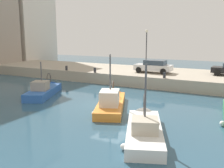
% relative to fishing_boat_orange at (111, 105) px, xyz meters
% --- Properties ---
extents(water_surface, '(80.00, 80.00, 0.00)m').
position_rel_fishing_boat_orange_xyz_m(water_surface, '(0.54, 0.30, -0.16)').
color(water_surface, '#2D5166').
rests_on(water_surface, ground).
extents(quay_wall, '(9.00, 56.00, 1.20)m').
position_rel_fishing_boat_orange_xyz_m(quay_wall, '(12.04, 0.30, 0.44)').
color(quay_wall, '#ADA08C').
rests_on(quay_wall, ground).
extents(fishing_boat_orange, '(7.11, 4.26, 4.83)m').
position_rel_fishing_boat_orange_xyz_m(fishing_boat_orange, '(0.00, 0.00, 0.00)').
color(fishing_boat_orange, orange).
rests_on(fishing_boat_orange, ground).
extents(fishing_boat_white, '(6.74, 4.00, 4.76)m').
position_rel_fishing_boat_orange_xyz_m(fishing_boat_white, '(-3.84, -4.07, -0.06)').
color(fishing_boat_white, white).
rests_on(fishing_boat_white, ground).
extents(fishing_boat_blue, '(6.49, 4.03, 3.86)m').
position_rel_fishing_boat_orange_xyz_m(fishing_boat_blue, '(0.85, 7.32, -0.05)').
color(fishing_boat_blue, '#2D60B7').
rests_on(fishing_boat_blue, ground).
extents(parked_car_white, '(2.03, 4.13, 1.42)m').
position_rel_fishing_boat_orange_xyz_m(parked_car_white, '(10.95, 0.43, 1.77)').
color(parked_car_white, silver).
rests_on(parked_car_white, quay_wall).
extents(mooring_bollard_south, '(0.28, 0.28, 0.55)m').
position_rel_fishing_boat_orange_xyz_m(mooring_bollard_south, '(7.89, -1.70, 1.31)').
color(mooring_bollard_south, '#2D2D33').
rests_on(mooring_bollard_south, quay_wall).
extents(mooring_bollard_mid, '(0.28, 0.28, 0.55)m').
position_rel_fishing_boat_orange_xyz_m(mooring_bollard_mid, '(7.89, 6.30, 1.31)').
color(mooring_bollard_mid, '#2D2D33').
rests_on(mooring_bollard_mid, quay_wall).
extents(mooring_bollard_north, '(0.28, 0.28, 0.55)m').
position_rel_fishing_boat_orange_xyz_m(mooring_bollard_north, '(7.89, 10.30, 1.31)').
color(mooring_bollard_north, '#2D2D33').
rests_on(mooring_bollard_north, quay_wall).
extents(quay_streetlamp, '(0.36, 0.36, 4.83)m').
position_rel_fishing_boat_orange_xyz_m(quay_streetlamp, '(13.54, 2.32, 4.29)').
color(quay_streetlamp, '#38383D').
rests_on(quay_streetlamp, quay_wall).
extents(waterfront_building_west_mid, '(8.10, 8.79, 19.00)m').
position_rel_fishing_boat_orange_xyz_m(waterfront_building_west_mid, '(17.71, 27.30, 9.36)').
color(waterfront_building_west_mid, silver).
rests_on(waterfront_building_west_mid, ground).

